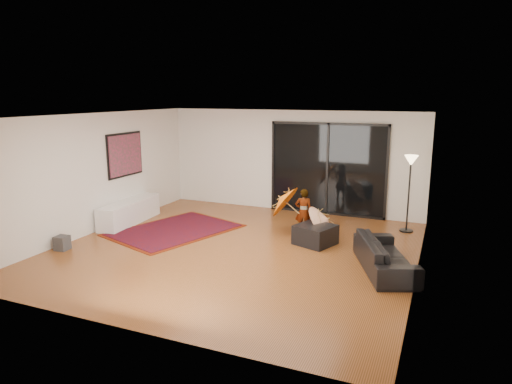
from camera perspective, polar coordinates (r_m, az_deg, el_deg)
The scene contains 17 objects.
floor at distance 9.41m, azimuth -2.54°, elevation -7.17°, with size 7.00×7.00×0.00m, color #985029.
ceiling at distance 8.89m, azimuth -2.70°, elevation 9.49°, with size 7.00×7.00×0.00m, color white.
wall_back at distance 12.26m, azimuth 4.43°, elevation 3.87°, with size 7.00×7.00×0.00m, color silver.
wall_front at distance 6.17m, azimuth -16.75°, elevation -4.98°, with size 7.00×7.00×0.00m, color silver.
wall_left at distance 11.00m, azimuth -19.34°, elevation 2.25°, with size 7.00×7.00×0.00m, color silver.
wall_right at distance 8.21m, azimuth 20.04°, elevation -0.99°, with size 7.00×7.00×0.00m, color silver.
sliding_door at distance 11.98m, azimuth 8.92°, elevation 2.83°, with size 3.06×0.07×2.40m.
painting at distance 11.68m, azimuth -16.04°, elevation 4.50°, with size 0.04×1.28×1.08m.
media_console at distance 11.63m, azimuth -15.52°, elevation -2.40°, with size 0.50×2.00×0.55m, color white.
speaker at distance 10.13m, azimuth -23.08°, elevation -5.88°, with size 0.25×0.25×0.29m, color #424244.
persian_rug at distance 10.81m, azimuth -10.15°, elevation -4.70°, with size 2.79×3.29×0.02m.
sofa at distance 8.58m, azimuth 15.83°, elevation -7.58°, with size 1.95×0.76×0.57m, color black.
ottoman at distance 9.74m, azimuth 7.42°, elevation -5.31°, with size 0.72×0.72×0.41m, color black.
floor_lamp at distance 10.84m, azimuth 18.74°, elevation 2.41°, with size 0.30×0.30×1.77m.
child at distance 10.31m, azimuth 5.95°, elevation -2.45°, with size 0.38×0.25×1.05m, color #999999.
parasol_orange at distance 10.38m, azimuth 2.99°, elevation -1.10°, with size 0.63×0.84×0.88m.
parasol_white at distance 10.02m, azimuth 8.98°, elevation -3.07°, with size 0.66×0.84×0.94m.
Camera 1 is at (3.82, -8.01, 3.12)m, focal length 32.00 mm.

